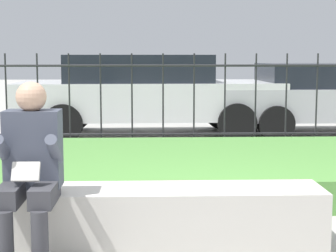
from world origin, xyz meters
name	(u,v)px	position (x,y,z in m)	size (l,w,h in m)	color
ground_plane	(207,244)	(0.00, 0.00, 0.00)	(60.00, 60.00, 0.00)	#B2AFA8
stone_bench	(166,220)	(-0.31, 0.00, 0.19)	(2.34, 0.50, 0.43)	beige
person_seated_reader	(30,165)	(-1.24, -0.28, 0.67)	(0.42, 0.73, 1.23)	black
grass_berm	(188,169)	(0.00, 2.08, 0.15)	(8.23, 2.76, 0.31)	#569342
iron_fence	(179,102)	(0.00, 3.94, 0.75)	(6.23, 0.03, 1.44)	#232326
car_parked_center	(147,93)	(-0.46, 5.86, 0.76)	(4.60, 2.00, 1.43)	silver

